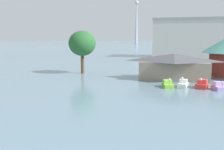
{
  "coord_description": "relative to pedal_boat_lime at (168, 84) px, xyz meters",
  "views": [
    {
      "loc": [
        6.51,
        -9.48,
        7.74
      ],
      "look_at": [
        0.14,
        19.64,
        3.31
      ],
      "focal_mm": 39.26,
      "sensor_mm": 36.0,
      "label": 1
    }
  ],
  "objects": [
    {
      "name": "boathouse",
      "position": [
        1.08,
        8.45,
        2.12
      ],
      "size": [
        13.71,
        7.63,
        4.93
      ],
      "color": "gray",
      "rests_on": "ground"
    },
    {
      "name": "shoreline_tree_tall_left",
      "position": [
        -18.68,
        12.29,
        6.2
      ],
      "size": [
        6.03,
        6.03,
        9.49
      ],
      "color": "brown",
      "rests_on": "ground"
    },
    {
      "name": "pedal_boat_white",
      "position": [
        2.4,
        0.4,
        0.07
      ],
      "size": [
        1.88,
        2.84,
        1.85
      ],
      "rotation": [
        0.0,
        0.0,
        -1.81
      ],
      "color": "white",
      "rests_on": "ground"
    },
    {
      "name": "pedal_boat_lime",
      "position": [
        0.0,
        0.0,
        0.0
      ],
      "size": [
        1.98,
        3.13,
        1.66
      ],
      "rotation": [
        0.0,
        0.0,
        -1.39
      ],
      "color": "#8CCC3F",
      "rests_on": "ground"
    },
    {
      "name": "distant_broadcast_tower",
      "position": [
        -49.55,
        375.15,
        51.68
      ],
      "size": [
        5.98,
        5.98,
        130.06
      ],
      "color": "#B7BCC6",
      "rests_on": "ground"
    },
    {
      "name": "background_building_block",
      "position": [
        9.64,
        69.86,
        7.58
      ],
      "size": [
        31.56,
        17.57,
        16.05
      ],
      "color": "beige",
      "rests_on": "ground"
    },
    {
      "name": "pedal_boat_lavender",
      "position": [
        7.63,
        -0.37,
        0.02
      ],
      "size": [
        2.08,
        2.76,
        1.54
      ],
      "rotation": [
        0.0,
        0.0,
        -1.32
      ],
      "color": "#B299D8",
      "rests_on": "ground"
    },
    {
      "name": "pedal_boat_red",
      "position": [
        5.25,
        0.35,
        0.1
      ],
      "size": [
        2.31,
        2.72,
        1.74
      ],
      "rotation": [
        0.0,
        0.0,
        -1.9
      ],
      "color": "red",
      "rests_on": "ground"
    }
  ]
}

